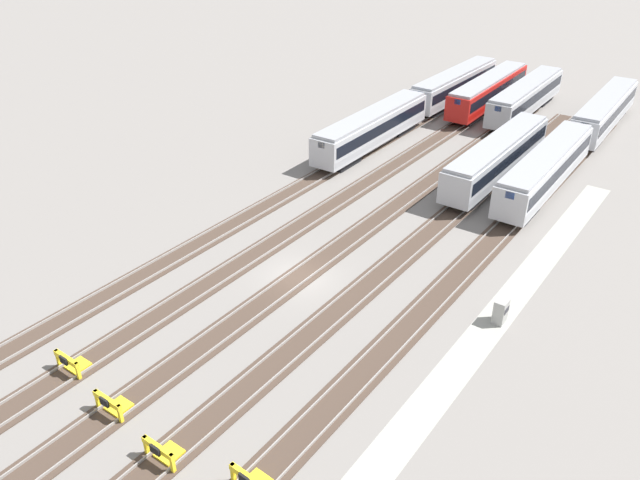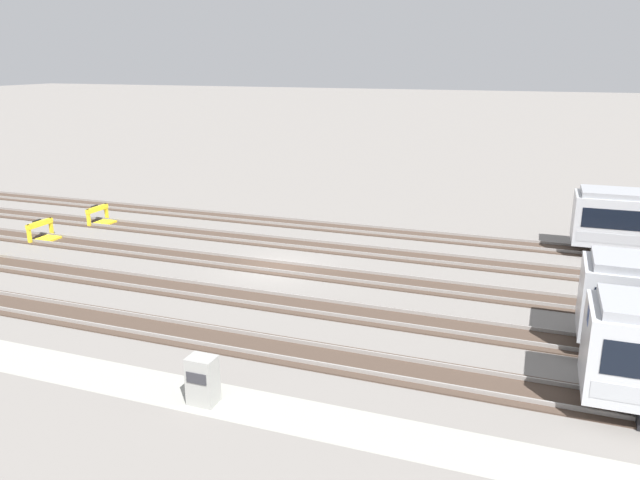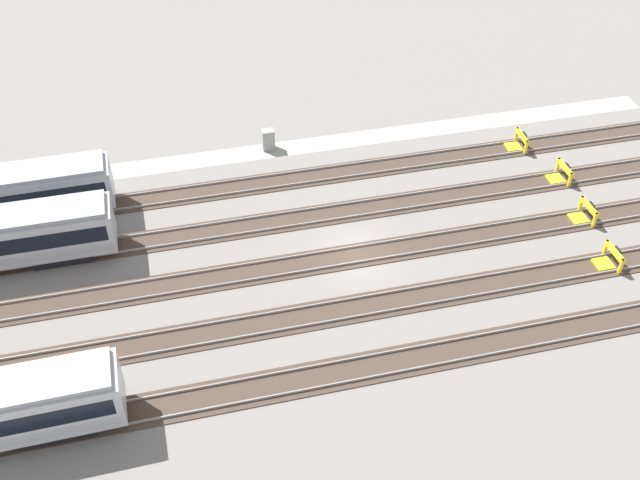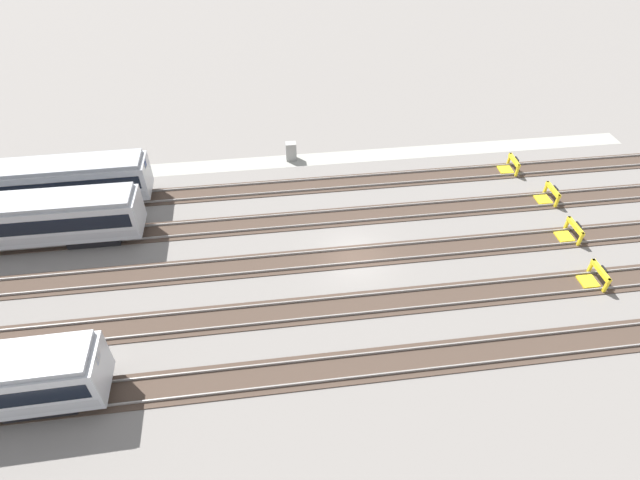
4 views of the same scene
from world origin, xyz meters
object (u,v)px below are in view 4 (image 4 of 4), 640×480
(bumper_stop_far_inner_track, at_px, (595,277))
(electrical_cabinet, at_px, (291,151))
(bumper_stop_near_inner_track, at_px, (548,195))
(subway_car_front_row_rightmost, at_px, (4,222))
(bumper_stop_middle_track, at_px, (570,232))
(bumper_stop_nearest_track, at_px, (510,166))
(subway_car_front_row_centre, at_px, (25,185))

(bumper_stop_far_inner_track, xyz_separation_m, electrical_cabinet, (18.08, -17.43, 0.29))
(bumper_stop_near_inner_track, distance_m, bumper_stop_far_inner_track, 8.88)
(bumper_stop_far_inner_track, relative_size, electrical_cabinet, 1.25)
(bumper_stop_near_inner_track, bearing_deg, bumper_stop_far_inner_track, 82.05)
(subway_car_front_row_rightmost, height_order, bumper_stop_middle_track, subway_car_front_row_rightmost)
(bumper_stop_nearest_track, bearing_deg, subway_car_front_row_rightmost, 6.57)
(bumper_stop_nearest_track, distance_m, bumper_stop_near_inner_track, 4.57)
(subway_car_front_row_rightmost, xyz_separation_m, bumper_stop_nearest_track, (-38.37, -4.42, -1.53))
(subway_car_front_row_rightmost, height_order, electrical_cabinet, subway_car_front_row_rightmost)
(subway_car_front_row_centre, distance_m, bumper_stop_nearest_track, 38.40)
(subway_car_front_row_rightmost, xyz_separation_m, bumper_stop_far_inner_track, (-38.34, 8.78, -1.53))
(bumper_stop_middle_track, xyz_separation_m, bumper_stop_far_inner_track, (0.68, 4.39, 0.00))
(bumper_stop_nearest_track, xyz_separation_m, bumper_stop_far_inner_track, (0.03, 13.20, 0.00))
(bumper_stop_nearest_track, relative_size, bumper_stop_far_inner_track, 1.00)
(bumper_stop_middle_track, bearing_deg, subway_car_front_row_rightmost, -6.41)
(subway_car_front_row_centre, bearing_deg, bumper_stop_near_inner_track, 173.68)
(bumper_stop_nearest_track, bearing_deg, bumper_stop_middle_track, 94.21)
(subway_car_front_row_rightmost, distance_m, bumper_stop_middle_track, 39.29)
(subway_car_front_row_centre, height_order, bumper_stop_near_inner_track, subway_car_front_row_centre)
(subway_car_front_row_centre, distance_m, bumper_stop_far_inner_track, 40.57)
(bumper_stop_middle_track, height_order, electrical_cabinet, electrical_cabinet)
(subway_car_front_row_rightmost, distance_m, bumper_stop_nearest_track, 38.65)
(bumper_stop_near_inner_track, bearing_deg, electrical_cabinet, -24.11)
(subway_car_front_row_centre, xyz_separation_m, bumper_stop_nearest_track, (-38.37, -0.03, -1.53))
(bumper_stop_near_inner_track, height_order, bumper_stop_far_inner_track, same)
(subway_car_front_row_rightmost, bearing_deg, bumper_stop_near_inner_track, -179.98)
(bumper_stop_near_inner_track, height_order, bumper_stop_middle_track, same)
(bumper_stop_nearest_track, bearing_deg, subway_car_front_row_centre, 0.04)
(subway_car_front_row_centre, bearing_deg, bumper_stop_far_inner_track, 161.04)
(bumper_stop_nearest_track, distance_m, bumper_stop_far_inner_track, 13.20)
(bumper_stop_near_inner_track, distance_m, bumper_stop_middle_track, 4.43)
(bumper_stop_near_inner_track, bearing_deg, subway_car_front_row_rightmost, 0.02)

